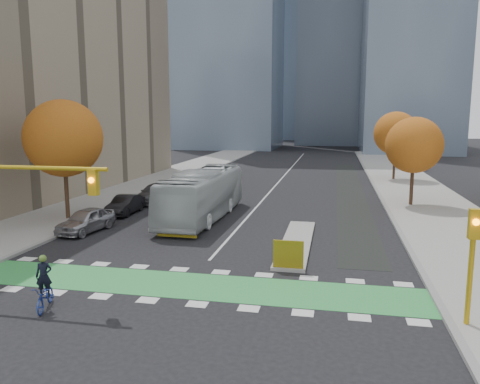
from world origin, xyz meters
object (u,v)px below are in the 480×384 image
at_px(parked_car_c, 156,193).
at_px(tree_east_near, 414,145).
at_px(hazard_board, 288,254).
at_px(parked_car_d, 186,184).
at_px(cyclist, 45,291).
at_px(traffic_signal_east, 472,250).
at_px(bus, 203,194).
at_px(tree_west, 63,138).
at_px(tree_east_far, 396,133).
at_px(parked_car_b, 125,205).
at_px(parked_car_a, 86,220).

bearing_deg(parked_car_c, tree_east_near, 10.88).
relative_size(hazard_board, parked_car_c, 0.27).
bearing_deg(parked_car_d, parked_car_c, -108.66).
xyz_separation_m(hazard_board, cyclist, (-8.39, -6.11, -0.11)).
xyz_separation_m(hazard_board, tree_east_near, (8.00, 17.80, 4.06)).
height_order(hazard_board, traffic_signal_east, traffic_signal_east).
relative_size(cyclist, bus, 0.17).
relative_size(tree_west, tree_east_near, 1.16).
height_order(hazard_board, tree_east_far, tree_east_far).
relative_size(parked_car_b, parked_car_d, 0.73).
relative_size(tree_east_near, parked_car_a, 1.62).
relative_size(tree_east_near, parked_car_b, 1.70).
xyz_separation_m(hazard_board, parked_car_d, (-11.60, 20.66, -0.00)).
xyz_separation_m(parked_car_b, parked_car_d, (1.40, 10.17, 0.11)).
height_order(parked_car_b, parked_car_c, parked_car_c).
bearing_deg(tree_east_far, parked_car_d, -146.83).
distance_m(cyclist, parked_car_a, 11.98).
bearing_deg(bus, traffic_signal_east, -46.82).
distance_m(hazard_board, parked_car_c, 19.98).
relative_size(tree_east_far, parked_car_c, 1.48).
distance_m(tree_east_far, bus, 28.42).
distance_m(tree_west, traffic_signal_east, 25.90).
bearing_deg(tree_west, traffic_signal_east, -29.07).
bearing_deg(parked_car_c, cyclist, -74.42).
bearing_deg(parked_car_a, traffic_signal_east, -18.40).
xyz_separation_m(tree_east_near, cyclist, (-16.39, -23.91, -4.17)).
bearing_deg(tree_west, bus, 15.18).
distance_m(hazard_board, tree_west, 18.44).
height_order(tree_east_far, parked_car_c, tree_east_far).
bearing_deg(parked_car_d, bus, -73.62).
bearing_deg(tree_west, tree_east_far, 46.70).
bearing_deg(tree_east_near, bus, -153.26).
bearing_deg(traffic_signal_east, parked_car_b, 142.07).
distance_m(parked_car_a, parked_car_c, 10.54).
bearing_deg(tree_west, parked_car_d, 71.13).
bearing_deg(parked_car_a, parked_car_d, 92.88).
distance_m(tree_west, parked_car_d, 14.42).
relative_size(tree_east_near, cyclist, 3.41).
bearing_deg(parked_car_d, parked_car_a, -102.54).
height_order(tree_west, tree_east_near, tree_west).
distance_m(bus, parked_car_d, 11.43).
bearing_deg(tree_east_far, traffic_signal_east, -92.97).
xyz_separation_m(traffic_signal_east, bus, (-13.50, 14.95, -1.02)).
xyz_separation_m(bus, parked_car_d, (-4.60, 10.42, -0.92)).
height_order(bus, parked_car_a, bus).
bearing_deg(bus, parked_car_a, -137.52).
distance_m(tree_west, cyclist, 16.60).
relative_size(traffic_signal_east, parked_car_b, 0.98).
bearing_deg(cyclist, parked_car_a, 94.98).
xyz_separation_m(hazard_board, traffic_signal_east, (6.50, -4.71, 1.93)).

